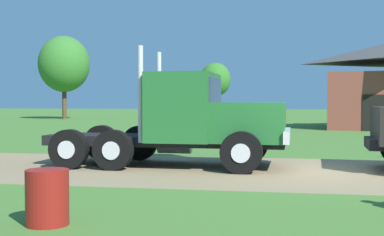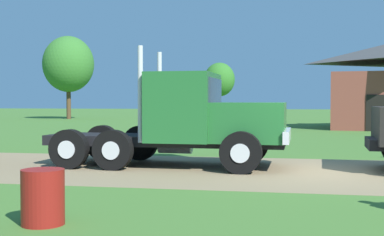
# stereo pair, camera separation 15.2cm
# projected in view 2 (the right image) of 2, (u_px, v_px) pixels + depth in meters

# --- Properties ---
(ground_plane) EXTENTS (200.00, 200.00, 0.00)m
(ground_plane) POSITION_uv_depth(u_px,v_px,m) (311.00, 172.00, 13.32)
(ground_plane) COLOR #43712D
(dirt_track) EXTENTS (120.00, 6.26, 0.01)m
(dirt_track) POSITION_uv_depth(u_px,v_px,m) (311.00, 172.00, 13.32)
(dirt_track) COLOR #8A7654
(dirt_track) RESTS_ON ground_plane
(truck_foreground_white) EXTENTS (6.87, 2.86, 3.30)m
(truck_foreground_white) POSITION_uv_depth(u_px,v_px,m) (193.00, 122.00, 14.50)
(truck_foreground_white) COLOR black
(truck_foreground_white) RESTS_ON ground_plane
(steel_barrel) EXTENTS (0.64, 0.64, 0.83)m
(steel_barrel) POSITION_uv_depth(u_px,v_px,m) (43.00, 197.00, 7.70)
(steel_barrel) COLOR maroon
(steel_barrel) RESTS_ON ground_plane
(tree_left) EXTENTS (5.09, 5.09, 8.31)m
(tree_left) POSITION_uv_depth(u_px,v_px,m) (68.00, 64.00, 52.02)
(tree_left) COLOR #513823
(tree_left) RESTS_ON ground_plane
(tree_mid) EXTENTS (3.35, 3.35, 5.99)m
(tree_mid) POSITION_uv_depth(u_px,v_px,m) (219.00, 80.00, 56.59)
(tree_mid) COLOR #513823
(tree_mid) RESTS_ON ground_plane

